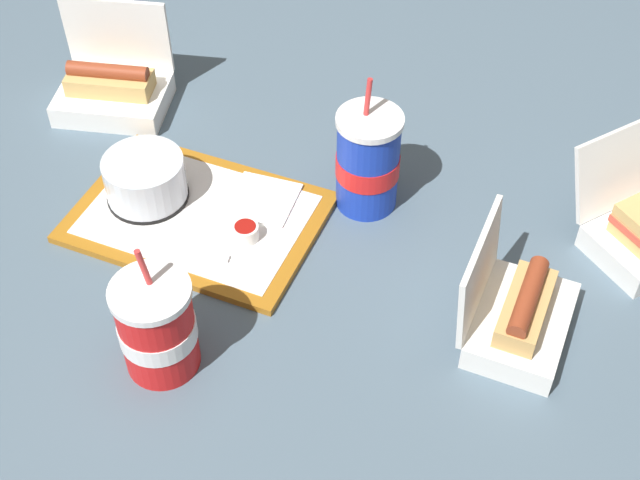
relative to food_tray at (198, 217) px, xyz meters
name	(u,v)px	position (x,y,z in m)	size (l,w,h in m)	color
ground_plane	(329,242)	(-0.21, -0.04, -0.01)	(3.20, 3.20, 0.00)	#4C6070
food_tray	(198,217)	(0.00, 0.00, 0.00)	(0.37, 0.26, 0.01)	#A56619
cake_container	(145,180)	(0.09, 0.00, 0.04)	(0.13, 0.13, 0.07)	black
ketchup_cup	(246,231)	(-0.09, 0.02, 0.02)	(0.04, 0.04, 0.02)	white
napkin_stack	(263,199)	(-0.08, -0.07, 0.01)	(0.10, 0.10, 0.00)	white
plastic_fork	(193,254)	(-0.03, 0.08, 0.01)	(0.11, 0.01, 0.01)	white
clamshell_hotdog_back	(113,87)	(0.27, -0.20, 0.03)	(0.22, 0.19, 0.18)	white
clamshell_hotdog_left	(517,313)	(-0.50, 0.03, 0.03)	(0.14, 0.17, 0.16)	white
soda_cup_corner	(157,327)	(-0.08, 0.25, 0.07)	(0.10, 0.10, 0.21)	red
soda_cup_front	(368,161)	(-0.22, -0.14, 0.08)	(0.10, 0.10, 0.23)	#1938B7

